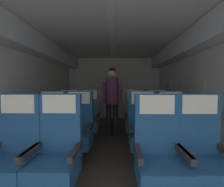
# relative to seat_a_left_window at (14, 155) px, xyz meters

# --- Properties ---
(ground) EXTENTS (3.53, 6.00, 0.02)m
(ground) POSITION_rel_seat_a_left_window_xyz_m (0.97, 1.29, -0.46)
(ground) COLOR #3D3833
(fuselage_shell) EXTENTS (3.41, 5.65, 2.22)m
(fuselage_shell) POSITION_rel_seat_a_left_window_xyz_m (0.98, 1.56, 1.13)
(fuselage_shell) COLOR silver
(fuselage_shell) RESTS_ON ground
(seat_a_left_window) EXTENTS (0.48, 0.49, 1.08)m
(seat_a_left_window) POSITION_rel_seat_a_left_window_xyz_m (0.00, 0.00, 0.00)
(seat_a_left_window) COLOR #38383D
(seat_a_left_window) RESTS_ON ground
(seat_a_left_aisle) EXTENTS (0.48, 0.49, 1.08)m
(seat_a_left_aisle) POSITION_rel_seat_a_left_window_xyz_m (0.45, 0.01, 0.00)
(seat_a_left_aisle) COLOR #38383D
(seat_a_left_aisle) RESTS_ON ground
(seat_a_right_aisle) EXTENTS (0.48, 0.49, 1.08)m
(seat_a_right_aisle) POSITION_rel_seat_a_left_window_xyz_m (1.94, 0.01, 0.00)
(seat_a_right_aisle) COLOR #38383D
(seat_a_right_aisle) RESTS_ON ground
(seat_a_right_window) EXTENTS (0.48, 0.49, 1.08)m
(seat_a_right_window) POSITION_rel_seat_a_left_window_xyz_m (1.49, -0.01, 0.00)
(seat_a_right_window) COLOR #38383D
(seat_a_right_window) RESTS_ON ground
(seat_b_left_window) EXTENTS (0.48, 0.49, 1.08)m
(seat_b_left_window) POSITION_rel_seat_a_left_window_xyz_m (0.00, 0.92, 0.00)
(seat_b_left_window) COLOR #38383D
(seat_b_left_window) RESTS_ON ground
(seat_b_left_aisle) EXTENTS (0.48, 0.49, 1.08)m
(seat_b_left_aisle) POSITION_rel_seat_a_left_window_xyz_m (0.44, 0.92, 0.00)
(seat_b_left_aisle) COLOR #38383D
(seat_b_left_aisle) RESTS_ON ground
(seat_b_right_aisle) EXTENTS (0.48, 0.49, 1.08)m
(seat_b_right_aisle) POSITION_rel_seat_a_left_window_xyz_m (1.96, 0.94, 0.00)
(seat_b_right_aisle) COLOR #38383D
(seat_b_right_aisle) RESTS_ON ground
(seat_b_right_window) EXTENTS (0.48, 0.49, 1.08)m
(seat_b_right_window) POSITION_rel_seat_a_left_window_xyz_m (1.49, 0.92, 0.00)
(seat_b_right_window) COLOR #38383D
(seat_b_right_window) RESTS_ON ground
(seat_c_left_window) EXTENTS (0.48, 0.49, 1.08)m
(seat_c_left_window) POSITION_rel_seat_a_left_window_xyz_m (-0.00, 1.84, 0.00)
(seat_c_left_window) COLOR #38383D
(seat_c_left_window) RESTS_ON ground
(seat_c_left_aisle) EXTENTS (0.48, 0.49, 1.08)m
(seat_c_left_aisle) POSITION_rel_seat_a_left_window_xyz_m (0.45, 1.84, 0.00)
(seat_c_left_aisle) COLOR #38383D
(seat_c_left_aisle) RESTS_ON ground
(seat_c_right_aisle) EXTENTS (0.48, 0.49, 1.08)m
(seat_c_right_aisle) POSITION_rel_seat_a_left_window_xyz_m (1.95, 1.83, 0.00)
(seat_c_right_aisle) COLOR #38383D
(seat_c_right_aisle) RESTS_ON ground
(seat_c_right_window) EXTENTS (0.48, 0.49, 1.08)m
(seat_c_right_window) POSITION_rel_seat_a_left_window_xyz_m (1.50, 1.85, 0.00)
(seat_c_right_window) COLOR #38383D
(seat_c_right_window) RESTS_ON ground
(flight_attendant) EXTENTS (0.43, 0.28, 1.59)m
(flight_attendant) POSITION_rel_seat_a_left_window_xyz_m (0.96, 2.05, 0.52)
(flight_attendant) COLOR black
(flight_attendant) RESTS_ON ground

